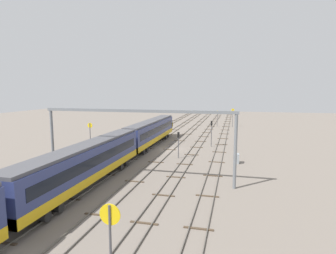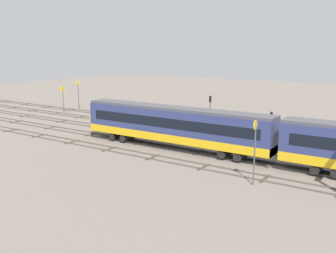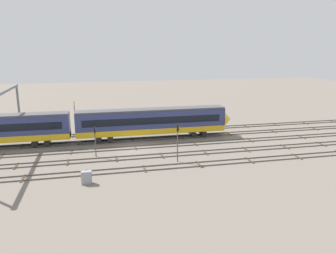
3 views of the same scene
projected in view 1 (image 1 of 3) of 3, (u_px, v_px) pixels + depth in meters
ground_plane at (170, 150)px, 51.15m from camera, size 191.41×191.41×0.00m
track_near_foreground at (219, 152)px, 49.05m from camera, size 175.41×2.40×0.16m
track_second_near at (194, 151)px, 50.09m from camera, size 175.41×2.40×0.16m
track_middle at (170, 149)px, 51.14m from camera, size 175.41×2.40×0.16m
track_with_train at (147, 148)px, 52.18m from camera, size 175.41×2.40×0.16m
track_far_background at (124, 147)px, 53.23m from camera, size 175.41×2.40×0.16m
train at (1, 207)px, 19.77m from camera, size 100.00×3.24×4.80m
overhead_gantry at (136, 125)px, 32.87m from camera, size 0.40×23.51×8.64m
speed_sign_near_foreground at (233, 115)px, 82.10m from camera, size 0.14×0.84×5.47m
speed_sign_mid_trackside at (90, 136)px, 44.50m from camera, size 0.14×0.82×5.70m
speed_sign_far_trackside at (217, 116)px, 82.49m from camera, size 0.14×1.05×4.86m
speed_sign_distant_end at (111, 245)px, 12.86m from camera, size 0.14×1.02×5.80m
signal_light_trackside_approach at (178, 141)px, 44.58m from camera, size 0.31×0.32×4.23m
signal_light_trackside_departure at (211, 130)px, 53.53m from camera, size 0.31×0.32×4.99m
relay_cabinet at (237, 159)px, 41.65m from camera, size 1.16×0.61×1.45m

